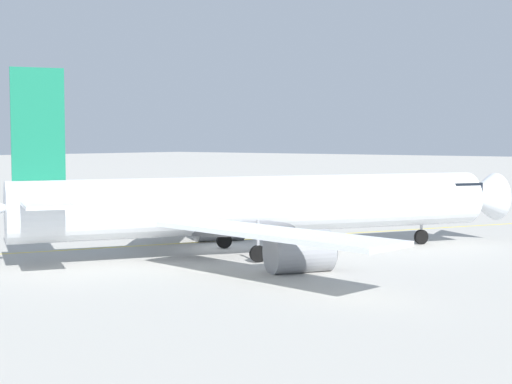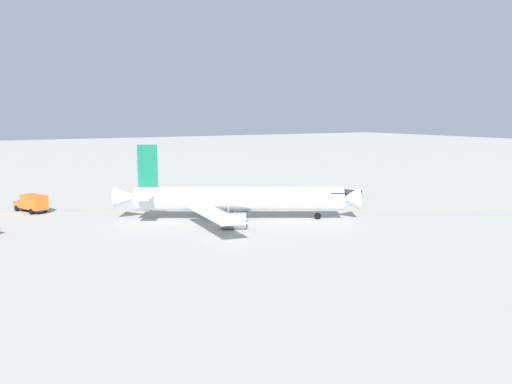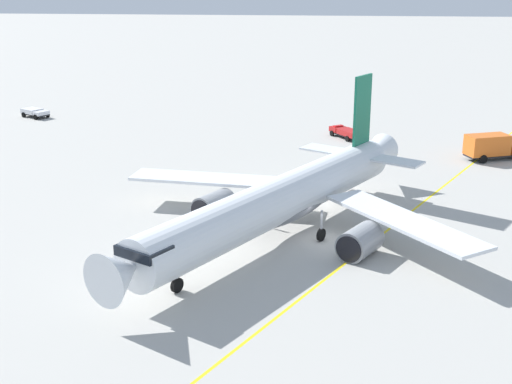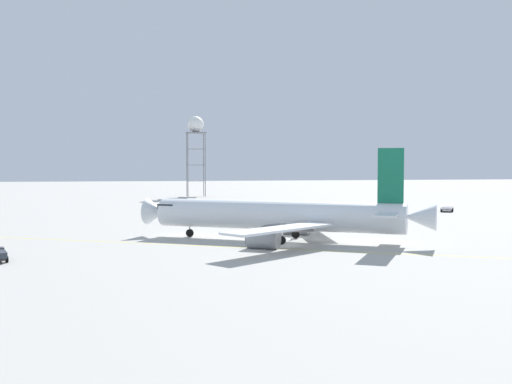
{
  "view_description": "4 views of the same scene",
  "coord_description": "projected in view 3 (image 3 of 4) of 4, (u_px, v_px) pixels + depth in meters",
  "views": [
    {
      "loc": [
        -36.01,
        40.56,
        7.89
      ],
      "look_at": [
        -1.14,
        -2.83,
        4.01
      ],
      "focal_mm": 53.3,
      "sensor_mm": 36.0,
      "label": 1
    },
    {
      "loc": [
        -80.55,
        41.35,
        17.22
      ],
      "look_at": [
        -7.05,
        -1.51,
        4.85
      ],
      "focal_mm": 38.02,
      "sensor_mm": 36.0,
      "label": 2
    },
    {
      "loc": [
        0.0,
        -55.58,
        22.06
      ],
      "look_at": [
        -5.57,
        -1.04,
        4.36
      ],
      "focal_mm": 48.56,
      "sensor_mm": 36.0,
      "label": 3
    },
    {
      "loc": [
        72.49,
        -17.16,
        10.14
      ],
      "look_at": [
        -18.56,
        -0.39,
        5.86
      ],
      "focal_mm": 41.26,
      "sensor_mm": 36.0,
      "label": 4
    }
  ],
  "objects": [
    {
      "name": "ground_plane",
      "position": [
        322.0,
        239.0,
        59.39
      ],
      "size": [
        600.0,
        600.0,
        0.0
      ],
      "primitive_type": "plane",
      "color": "#ADAAA3"
    },
    {
      "name": "airliner_main",
      "position": [
        281.0,
        202.0,
        58.94
      ],
      "size": [
        31.56,
        36.41,
        12.32
      ],
      "rotation": [
        0.0,
        0.0,
        4.19
      ],
      "color": "silver",
      "rests_on": "ground_plane"
    },
    {
      "name": "taxiway_centreline",
      "position": [
        340.0,
        267.0,
        53.7
      ],
      "size": [
        74.06,
        146.54,
        0.01
      ],
      "rotation": [
        0.0,
        0.0,
        4.25
      ],
      "color": "yellow",
      "rests_on": "ground_plane"
    },
    {
      "name": "ops_pickup_truck",
      "position": [
        346.0,
        132.0,
        94.48
      ],
      "size": [
        4.71,
        5.66,
        1.41
      ],
      "rotation": [
        0.0,
        0.0,
        2.17
      ],
      "color": "#232326",
      "rests_on": "ground_plane"
    },
    {
      "name": "catering_truck_truck",
      "position": [
        492.0,
        146.0,
        83.56
      ],
      "size": [
        7.9,
        5.05,
        3.1
      ],
      "rotation": [
        0.0,
        0.0,
        0.37
      ],
      "color": "#232326",
      "rests_on": "ground_plane"
    },
    {
      "name": "pushback_tug_truck",
      "position": [
        35.0,
        112.0,
        107.78
      ],
      "size": [
        4.99,
        4.24,
        1.3
      ],
      "rotation": [
        0.0,
        0.0,
        5.74
      ],
      "color": "#232326",
      "rests_on": "ground_plane"
    }
  ]
}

